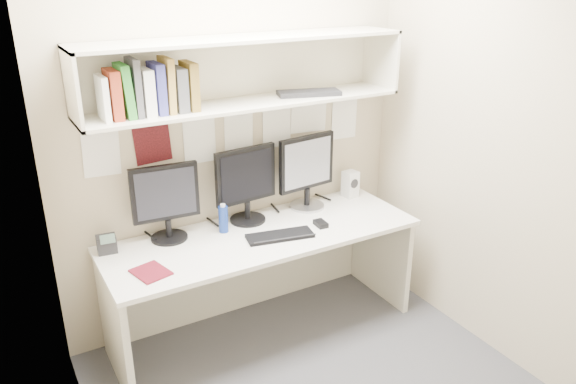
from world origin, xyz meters
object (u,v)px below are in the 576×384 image
desk (263,283)px  monitor_left (166,200)px  keyboard (280,236)px  desk_phone (107,244)px  speaker (350,184)px  monitor_right (307,169)px  monitor_center (246,182)px  maroon_notebook (151,272)px

desk → monitor_left: size_ratio=4.19×
keyboard → desk_phone: desk_phone is taller
desk → speaker: (0.84, 0.22, 0.46)m
desk_phone → desk: bearing=-7.1°
monitor_right → desk_phone: monitor_right is taller
monitor_right → monitor_left: bearing=173.3°
monitor_center → desk_phone: 0.94m
monitor_center → speaker: bearing=-5.2°
monitor_center → keyboard: monitor_center is taller
monitor_left → keyboard: (0.60, -0.33, -0.25)m
speaker → monitor_right: bearing=173.0°
desk → desk_phone: desk_phone is taller
desk_phone → speaker: bearing=6.7°
maroon_notebook → monitor_center: bearing=11.3°
monitor_center → monitor_right: bearing=-5.5°
monitor_left → maroon_notebook: size_ratio=2.34×
monitor_center → monitor_right: 0.46m
monitor_left → desk: bearing=-17.5°
monitor_right → keyboard: 0.58m
monitor_left → monitor_right: monitor_right is taller
monitor_left → speaker: 1.38m
desk → monitor_right: size_ratio=3.89×
monitor_left → monitor_right: size_ratio=0.93×
maroon_notebook → keyboard: bearing=-12.0°
speaker → maroon_notebook: size_ratio=0.94×
keyboard → speaker: speaker is taller
monitor_center → desk_phone: (-0.91, 0.00, -0.22)m
desk → monitor_center: 0.67m
monitor_center → desk: bearing=-96.2°
desk → monitor_left: monitor_left is taller
monitor_center → speaker: size_ratio=2.61×
desk → keyboard: bearing=-59.0°
speaker → monitor_left: bearing=172.5°
keyboard → desk_phone: size_ratio=3.09×
monitor_right → desk_phone: bearing=173.2°
desk → keyboard: 0.40m
monitor_right → keyboard: (-0.39, -0.33, -0.27)m
desk_phone → keyboard: bearing=-12.3°
desk → monitor_left: bearing=157.7°
maroon_notebook → desk_phone: desk_phone is taller
monitor_center → speaker: (0.84, 0.00, -0.17)m
desk → monitor_right: 0.82m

